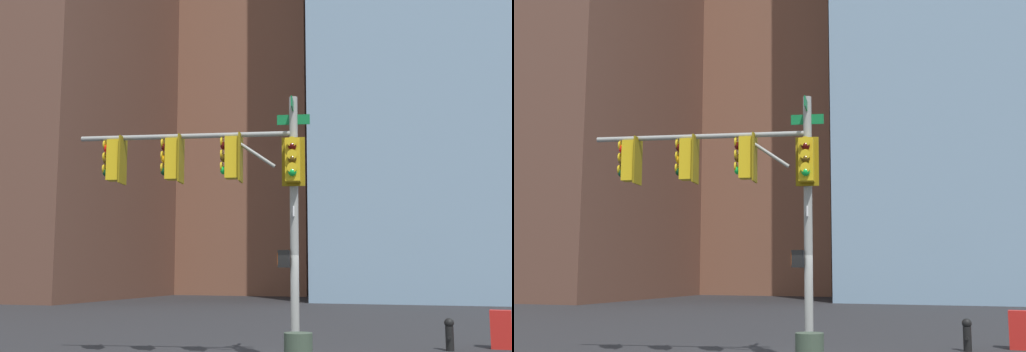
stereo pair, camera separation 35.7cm
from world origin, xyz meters
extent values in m
cylinder|color=gray|center=(0.15, 0.38, 3.13)|extent=(0.20, 0.20, 6.26)
cylinder|color=gray|center=(0.67, -2.20, 5.38)|extent=(1.15, 5.19, 0.12)
cylinder|color=gray|center=(0.34, -0.55, 4.93)|extent=(0.29, 1.03, 0.75)
cube|color=#0F6B33|center=(0.15, 0.38, 6.01)|extent=(1.25, 0.28, 0.24)
cube|color=#0F6B33|center=(0.15, 0.38, 5.71)|extent=(0.18, 0.77, 0.24)
cube|color=white|center=(0.15, 0.38, 3.51)|extent=(0.45, 0.12, 0.24)
cube|color=gold|center=(0.44, -1.06, 4.82)|extent=(0.40, 0.40, 1.00)
cube|color=#7D640C|center=(0.40, -0.87, 4.82)|extent=(0.54, 0.15, 1.16)
sphere|color=#470A07|center=(0.48, -1.26, 5.12)|extent=(0.20, 0.20, 0.20)
cylinder|color=gold|center=(0.49, -1.32, 5.21)|extent=(0.23, 0.08, 0.23)
sphere|color=#4C330A|center=(0.48, -1.26, 4.82)|extent=(0.20, 0.20, 0.20)
cylinder|color=gold|center=(0.49, -1.32, 4.91)|extent=(0.23, 0.08, 0.23)
sphere|color=green|center=(0.48, -1.26, 4.52)|extent=(0.20, 0.20, 0.20)
cylinder|color=gold|center=(0.49, -1.32, 4.61)|extent=(0.23, 0.08, 0.23)
cube|color=gold|center=(0.72, -2.49, 4.82)|extent=(0.40, 0.40, 1.00)
cube|color=#7D640C|center=(0.69, -2.30, 4.82)|extent=(0.54, 0.15, 1.16)
sphere|color=#470A07|center=(0.76, -2.69, 5.12)|extent=(0.20, 0.20, 0.20)
cylinder|color=gold|center=(0.78, -2.76, 5.21)|extent=(0.23, 0.08, 0.23)
sphere|color=#F29E0C|center=(0.76, -2.69, 4.82)|extent=(0.20, 0.20, 0.20)
cylinder|color=gold|center=(0.78, -2.76, 4.91)|extent=(0.23, 0.08, 0.23)
sphere|color=#0A3819|center=(0.76, -2.69, 4.52)|extent=(0.20, 0.20, 0.20)
cylinder|color=gold|center=(0.78, -2.76, 4.61)|extent=(0.23, 0.08, 0.23)
cube|color=gold|center=(1.01, -3.92, 4.82)|extent=(0.40, 0.40, 1.00)
cube|color=#7D640C|center=(0.97, -3.74, 4.82)|extent=(0.54, 0.15, 1.16)
sphere|color=red|center=(1.05, -4.13, 5.12)|extent=(0.20, 0.20, 0.20)
cylinder|color=gold|center=(1.06, -4.19, 5.21)|extent=(0.23, 0.08, 0.23)
sphere|color=#4C330A|center=(1.05, -4.13, 4.82)|extent=(0.20, 0.20, 0.20)
cylinder|color=gold|center=(1.06, -4.19, 4.91)|extent=(0.23, 0.08, 0.23)
sphere|color=#0A3819|center=(1.05, -4.13, 4.52)|extent=(0.20, 0.20, 0.20)
cylinder|color=gold|center=(1.06, -4.19, 4.61)|extent=(0.23, 0.08, 0.23)
cube|color=gold|center=(0.44, 0.44, 4.68)|extent=(0.40, 0.40, 1.00)
cube|color=#7D640C|center=(0.26, 0.40, 4.68)|extent=(0.15, 0.54, 1.16)
sphere|color=#470A07|center=(0.65, 0.48, 4.98)|extent=(0.20, 0.20, 0.20)
cylinder|color=gold|center=(0.71, 0.49, 5.07)|extent=(0.08, 0.23, 0.23)
sphere|color=#4C330A|center=(0.65, 0.48, 4.68)|extent=(0.20, 0.20, 0.20)
cylinder|color=gold|center=(0.71, 0.49, 4.77)|extent=(0.08, 0.23, 0.23)
sphere|color=green|center=(0.65, 0.48, 4.38)|extent=(0.20, 0.20, 0.20)
cylinder|color=gold|center=(0.71, 0.49, 4.47)|extent=(0.08, 0.23, 0.23)
cube|color=black|center=(0.20, 0.13, 2.42)|extent=(0.40, 0.32, 0.40)
cube|color=#EA5914|center=(0.23, 0.00, 2.42)|extent=(0.25, 0.07, 0.28)
cylinder|color=black|center=(-3.88, 3.60, 0.33)|extent=(0.22, 0.22, 0.65)
sphere|color=black|center=(-3.88, 3.60, 0.74)|extent=(0.26, 0.26, 0.26)
cylinder|color=black|center=(-3.72, 3.60, 0.36)|extent=(0.10, 0.09, 0.09)
cube|color=red|center=(-4.80, 4.94, 0.53)|extent=(0.47, 0.59, 1.05)
cube|color=brown|center=(-52.87, -4.87, 16.82)|extent=(21.45, 16.84, 33.63)
cube|color=brown|center=(-44.43, -17.43, 25.26)|extent=(17.23, 18.07, 50.53)
camera|label=1|loc=(14.63, 4.30, 2.18)|focal=45.11mm
camera|label=2|loc=(14.51, 4.64, 2.18)|focal=45.11mm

